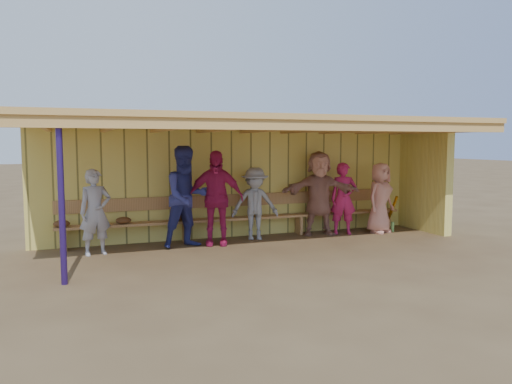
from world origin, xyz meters
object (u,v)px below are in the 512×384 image
player_a (95,212)px  bench (243,213)px  player_e (255,204)px  player_g (343,198)px  player_d (215,198)px  player_h (380,198)px  player_f (319,193)px  player_c (187,197)px

player_a → bench: 3.15m
player_e → player_g: bearing=10.8°
player_a → player_e: player_a is taller
player_a → player_d: player_d is taller
player_g → bench: 2.27m
bench → player_d: bearing=-144.1°
player_g → bench: player_g is taller
player_h → player_e: bearing=152.9°
player_g → player_h: size_ratio=1.01×
player_d → player_f: size_ratio=1.01×
player_a → player_d: size_ratio=0.83×
player_a → player_d: (2.28, 0.10, 0.16)m
player_h → player_d: bearing=158.1°
player_c → player_f: bearing=-6.5°
player_c → player_f: (3.03, 0.27, -0.06)m
player_e → bench: 0.41m
player_d → player_e: size_ratio=1.24×
player_c → bench: player_c is taller
player_d → player_f: bearing=24.1°
player_d → bench: bearing=53.8°
player_a → player_c: 1.72m
player_g → player_f: bearing=-171.6°
player_a → player_h: bearing=-12.0°
player_g → player_c: bearing=-158.0°
player_f → bench: bearing=-176.2°
player_c → player_f: 3.04m
player_f → player_h: 1.43m
player_d → bench: (0.79, 0.57, -0.41)m
player_h → bench: player_h is taller
player_f → player_h: size_ratio=1.17×
player_d → player_h: size_ratio=1.19×
player_e → bench: bearing=129.8°
player_a → player_c: player_c is taller
player_c → player_f: size_ratio=1.06×
player_e → bench: size_ratio=0.20×
player_a → player_e: size_ratio=1.03×
player_c → bench: bearing=11.4°
player_a → player_h: player_h is taller
player_a → player_g: 5.28m
player_f → player_g: bearing=3.3°
player_f → player_c: bearing=-160.6°
player_a → player_e: bearing=-6.5°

